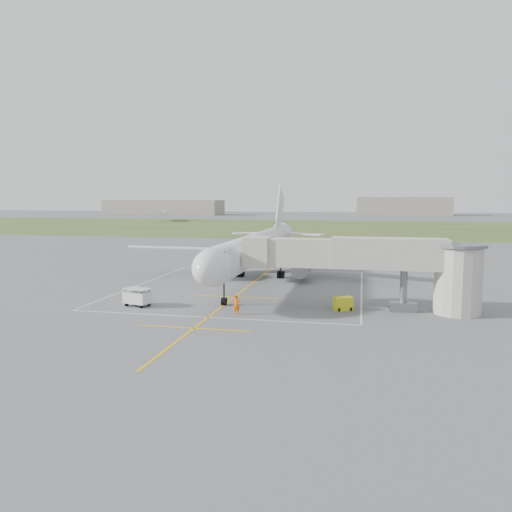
% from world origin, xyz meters
% --- Properties ---
extents(ground, '(700.00, 700.00, 0.00)m').
position_xyz_m(ground, '(0.00, 0.00, 0.00)').
color(ground, '#535355').
rests_on(ground, ground).
extents(grass_strip, '(700.00, 120.00, 0.02)m').
position_xyz_m(grass_strip, '(0.00, 130.00, 0.01)').
color(grass_strip, '#3E5224').
rests_on(grass_strip, ground).
extents(apron_markings, '(28.20, 60.00, 0.01)m').
position_xyz_m(apron_markings, '(0.00, -5.82, 0.01)').
color(apron_markings, '#F0B10E').
rests_on(apron_markings, ground).
extents(airliner, '(38.93, 46.75, 13.52)m').
position_xyz_m(airliner, '(-0.00, 0.75, 4.39)').
color(airliner, silver).
rests_on(airliner, ground).
extents(jet_bridge, '(23.40, 5.00, 7.20)m').
position_xyz_m(jet_bridge, '(15.72, -13.50, 4.74)').
color(jet_bridge, '#A29D92').
rests_on(jet_bridge, ground).
extents(gpu_unit, '(2.09, 1.80, 1.33)m').
position_xyz_m(gpu_unit, '(12.20, -14.30, 0.66)').
color(gpu_unit, gold).
rests_on(gpu_unit, ground).
extents(baggage_cart, '(2.99, 2.25, 1.85)m').
position_xyz_m(baggage_cart, '(-8.61, -16.75, 0.95)').
color(baggage_cart, silver).
rests_on(baggage_cart, ground).
extents(ramp_worker_nose, '(0.68, 0.46, 1.82)m').
position_xyz_m(ramp_worker_nose, '(2.31, -18.26, 0.91)').
color(ramp_worker_nose, '#FF5E08').
rests_on(ramp_worker_nose, ground).
extents(ramp_worker_wing, '(1.08, 1.06, 1.75)m').
position_xyz_m(ramp_worker_wing, '(-5.72, 1.62, 0.87)').
color(ramp_worker_wing, '#D95906').
rests_on(ramp_worker_wing, ground).
extents(distant_hangars, '(345.00, 49.00, 12.00)m').
position_xyz_m(distant_hangars, '(-16.15, 265.19, 5.17)').
color(distant_hangars, gray).
rests_on(distant_hangars, ground).
extents(distant_aircraft, '(178.84, 34.88, 8.85)m').
position_xyz_m(distant_aircraft, '(-1.23, 169.49, 3.59)').
color(distant_aircraft, silver).
rests_on(distant_aircraft, ground).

